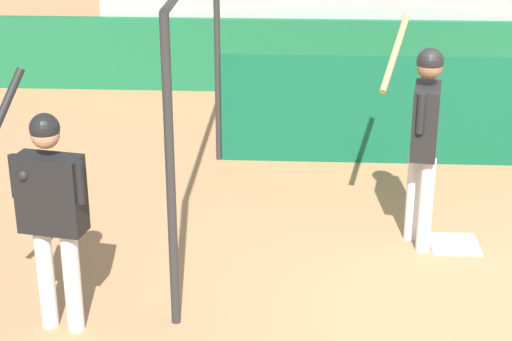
# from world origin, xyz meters

# --- Properties ---
(ground_plane) EXTENTS (60.00, 60.00, 0.00)m
(ground_plane) POSITION_xyz_m (0.00, 0.00, 0.00)
(ground_plane) COLOR #A8754C
(outfield_wall) EXTENTS (24.00, 0.12, 1.06)m
(outfield_wall) POSITION_xyz_m (0.00, 5.87, 0.53)
(outfield_wall) COLOR #196038
(outfield_wall) RESTS_ON ground
(batting_cage) EXTENTS (3.90, 3.62, 2.45)m
(batting_cage) POSITION_xyz_m (-0.45, 2.46, 1.08)
(batting_cage) COLOR #282828
(batting_cage) RESTS_ON ground
(home_plate) EXTENTS (0.44, 0.44, 0.02)m
(home_plate) POSITION_xyz_m (0.01, 0.96, 0.01)
(home_plate) COLOR white
(home_plate) RESTS_ON ground
(player_batter) EXTENTS (0.57, 0.98, 2.01)m
(player_batter) POSITION_xyz_m (-0.35, 0.97, 1.13)
(player_batter) COLOR silver
(player_batter) RESTS_ON ground
(player_waiting) EXTENTS (0.81, 0.46, 1.99)m
(player_waiting) POSITION_xyz_m (-3.24, -0.62, 1.04)
(player_waiting) COLOR silver
(player_waiting) RESTS_ON ground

